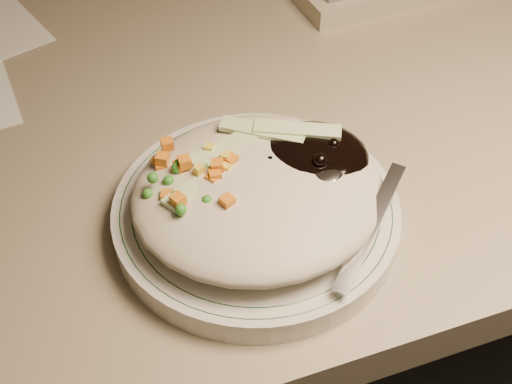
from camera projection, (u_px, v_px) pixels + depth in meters
name	position (u px, v px, depth m)	size (l,w,h in m)	color
desk	(259.00, 194.00, 0.87)	(1.40, 0.70, 0.74)	gray
plate	(256.00, 215.00, 0.56)	(0.22, 0.22, 0.02)	silver
plate_rim	(256.00, 206.00, 0.55)	(0.21, 0.21, 0.00)	#144723
meal	(262.00, 186.00, 0.54)	(0.21, 0.19, 0.05)	#AEA68D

